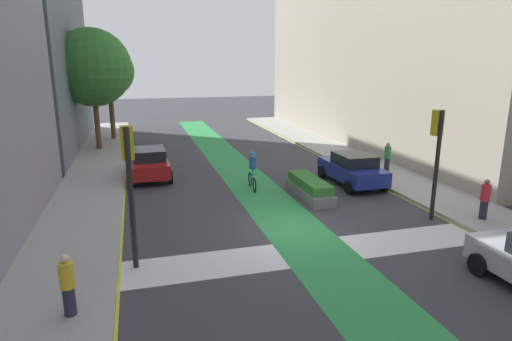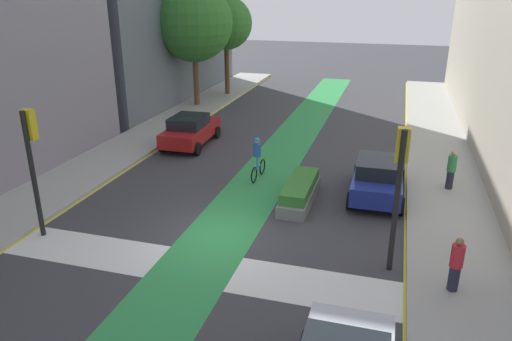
% 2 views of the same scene
% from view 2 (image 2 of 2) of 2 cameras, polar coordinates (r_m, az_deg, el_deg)
% --- Properties ---
extents(ground_plane, '(120.00, 120.00, 0.00)m').
position_cam_2_polar(ground_plane, '(16.08, -4.66, -7.64)').
color(ground_plane, '#38383D').
extents(bike_lane_paint, '(2.40, 60.00, 0.01)m').
position_cam_2_polar(bike_lane_paint, '(16.05, -4.40, -7.66)').
color(bike_lane_paint, '#2D8C47').
rests_on(bike_lane_paint, ground_plane).
extents(crosswalk_band, '(12.00, 1.80, 0.01)m').
position_cam_2_polar(crosswalk_band, '(14.49, -7.51, -11.21)').
color(crosswalk_band, silver).
rests_on(crosswalk_band, ground_plane).
extents(sidewalk_left, '(3.00, 60.00, 0.15)m').
position_cam_2_polar(sidewalk_left, '(19.79, -25.47, -3.81)').
color(sidewalk_left, '#9E9E99').
rests_on(sidewalk_left, ground_plane).
extents(curb_stripe_left, '(0.16, 60.00, 0.01)m').
position_cam_2_polar(curb_stripe_left, '(18.89, -22.00, -4.65)').
color(curb_stripe_left, yellow).
rests_on(curb_stripe_left, ground_plane).
extents(sidewalk_right, '(3.00, 60.00, 0.15)m').
position_cam_2_polar(sidewalk_right, '(15.35, 23.03, -10.58)').
color(sidewalk_right, '#9E9E99').
rests_on(sidewalk_right, ground_plane).
extents(curb_stripe_right, '(0.16, 60.00, 0.01)m').
position_cam_2_polar(curb_stripe_right, '(15.23, 17.33, -10.33)').
color(curb_stripe_right, yellow).
rests_on(curb_stripe_right, ground_plane).
extents(traffic_signal_near_right, '(0.35, 0.52, 4.19)m').
position_cam_2_polar(traffic_signal_near_right, '(13.63, 16.61, -0.28)').
color(traffic_signal_near_right, black).
rests_on(traffic_signal_near_right, ground_plane).
extents(traffic_signal_near_left, '(0.35, 0.52, 4.18)m').
position_cam_2_polar(traffic_signal_near_left, '(16.54, -24.97, 2.29)').
color(traffic_signal_near_left, black).
rests_on(traffic_signal_near_left, ground_plane).
extents(car_red_left_far, '(2.12, 4.25, 1.57)m').
position_cam_2_polar(car_red_left_far, '(24.99, -7.77, 4.75)').
color(car_red_left_far, '#A51919').
rests_on(car_red_left_far, ground_plane).
extents(car_blue_right_far, '(2.04, 4.21, 1.57)m').
position_cam_2_polar(car_blue_right_far, '(19.16, 14.21, -0.76)').
color(car_blue_right_far, navy).
rests_on(car_blue_right_far, ground_plane).
extents(cyclist_in_lane, '(0.32, 1.73, 1.86)m').
position_cam_2_polar(cyclist_in_lane, '(20.23, 0.19, 1.57)').
color(cyclist_in_lane, black).
rests_on(cyclist_in_lane, ground_plane).
extents(pedestrian_sidewalk_right_a, '(0.34, 0.34, 1.59)m').
position_cam_2_polar(pedestrian_sidewalk_right_a, '(20.41, 22.05, 0.12)').
color(pedestrian_sidewalk_right_a, '#262638').
rests_on(pedestrian_sidewalk_right_a, sidewalk_right).
extents(pedestrian_sidewalk_right_b, '(0.34, 0.34, 1.54)m').
position_cam_2_polar(pedestrian_sidewalk_right_b, '(13.77, 22.54, -10.17)').
color(pedestrian_sidewalk_right_b, '#262638').
rests_on(pedestrian_sidewalk_right_b, sidewalk_right).
extents(street_tree_near, '(5.05, 5.05, 7.91)m').
position_cam_2_polar(street_tree_near, '(32.73, -7.38, 16.96)').
color(street_tree_near, brown).
rests_on(street_tree_near, sidewalk_left).
extents(street_tree_far, '(3.74, 3.74, 6.95)m').
position_cam_2_polar(street_tree_far, '(36.17, -3.55, 16.94)').
color(street_tree_far, brown).
rests_on(street_tree_far, sidewalk_left).
extents(median_planter, '(1.03, 3.48, 0.85)m').
position_cam_2_polar(median_planter, '(18.36, 5.19, -2.49)').
color(median_planter, slate).
rests_on(median_planter, ground_plane).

